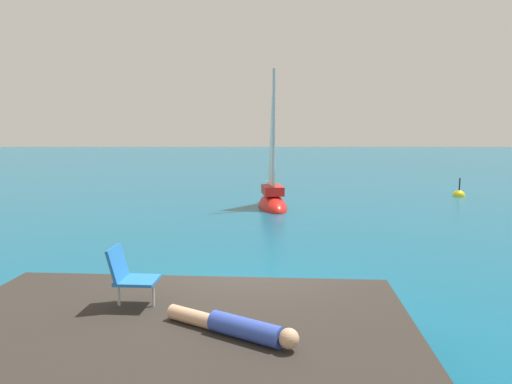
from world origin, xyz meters
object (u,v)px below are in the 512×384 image
(beach_chair, at_px, (129,273))
(marker_buoy, at_px, (459,196))
(person_sunbather, at_px, (236,327))
(sailboat_near, at_px, (273,200))

(beach_chair, distance_m, marker_buoy, 19.68)
(person_sunbather, height_order, beach_chair, beach_chair)
(person_sunbather, relative_size, beach_chair, 1.94)
(sailboat_near, height_order, person_sunbather, sailboat_near)
(beach_chair, xyz_separation_m, marker_buoy, (11.17, 16.16, -1.19))
(sailboat_near, height_order, marker_buoy, sailboat_near)
(beach_chair, bearing_deg, person_sunbather, -29.35)
(sailboat_near, distance_m, marker_buoy, 9.46)
(sailboat_near, relative_size, marker_buoy, 5.23)
(sailboat_near, distance_m, beach_chair, 13.04)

